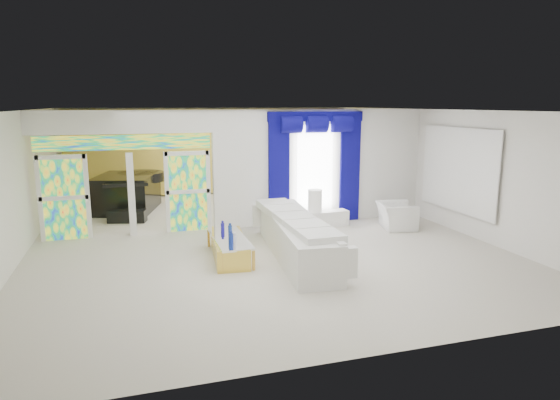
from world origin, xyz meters
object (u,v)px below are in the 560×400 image
object	(u,v)px
armchair	(396,216)
grand_piano	(127,193)
coffee_table	(229,248)
console_table	(325,219)
white_sofa	(296,238)

from	to	relation	value
armchair	grand_piano	size ratio (longest dim) A/B	0.48
coffee_table	console_table	distance (m)	3.48
armchair	white_sofa	bearing A→B (deg)	127.25
coffee_table	grand_piano	distance (m)	5.84
coffee_table	grand_piano	size ratio (longest dim) A/B	0.92
console_table	grand_piano	world-z (taller)	grand_piano
console_table	armchair	xyz separation A→B (m)	(1.66, -0.72, 0.12)
white_sofa	console_table	distance (m)	2.70
console_table	grand_piano	size ratio (longest dim) A/B	0.57
console_table	armchair	size ratio (longest dim) A/B	1.20
armchair	grand_piano	bearing A→B (deg)	69.74
white_sofa	coffee_table	bearing A→B (deg)	173.01
white_sofa	console_table	size ratio (longest dim) A/B	3.37
console_table	coffee_table	bearing A→B (deg)	-146.97
coffee_table	console_table	world-z (taller)	coffee_table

